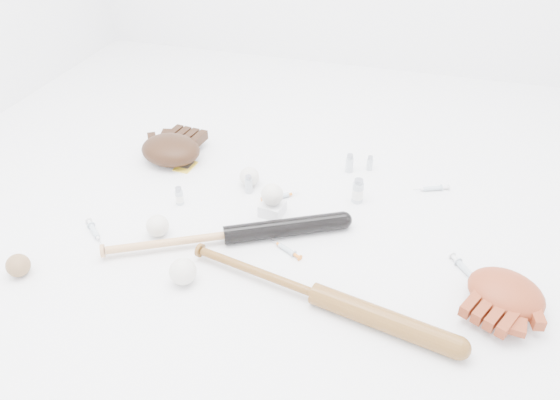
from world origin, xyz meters
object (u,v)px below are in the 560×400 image
(bat_wood, at_px, (316,294))
(glove_dark, at_px, (171,149))
(pedestal, at_px, (272,209))
(bat_dark, at_px, (227,235))

(bat_wood, distance_m, glove_dark, 0.94)
(glove_dark, xyz_separation_m, pedestal, (0.49, -0.23, -0.03))
(pedestal, bearing_deg, bat_dark, -116.73)
(bat_dark, relative_size, bat_wood, 0.97)
(bat_wood, xyz_separation_m, pedestal, (-0.24, 0.37, -0.01))
(bat_dark, xyz_separation_m, glove_dark, (-0.40, 0.42, 0.02))
(bat_dark, xyz_separation_m, bat_wood, (0.34, -0.18, 0.00))
(bat_dark, relative_size, pedestal, 10.75)
(bat_wood, distance_m, pedestal, 0.44)
(bat_dark, relative_size, glove_dark, 2.89)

